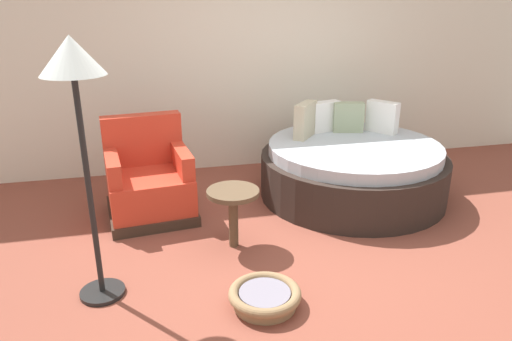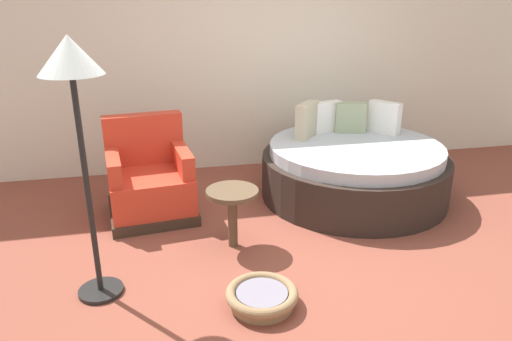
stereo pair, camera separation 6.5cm
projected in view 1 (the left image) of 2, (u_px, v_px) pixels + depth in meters
The scene contains 7 objects.
ground_plane at pixel (304, 254), 4.02m from camera, with size 8.00×8.00×0.02m, color brown.
back_wall at pixel (246, 49), 5.62m from camera, with size 8.00×0.12×2.85m, color silver.
round_daybed at pixel (352, 169), 5.06m from camera, with size 1.94×1.94×0.95m.
red_armchair at pixel (149, 182), 4.61m from camera, with size 0.88×0.88×0.94m.
pet_basket at pixel (265, 297), 3.32m from camera, with size 0.51×0.51×0.13m.
side_table at pixel (233, 200), 3.98m from camera, with size 0.44×0.44×0.52m.
floor_lamp at pixel (75, 83), 2.93m from camera, with size 0.40×0.40×1.82m.
Camera 1 is at (-1.19, -3.33, 2.06)m, focal length 33.52 mm.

